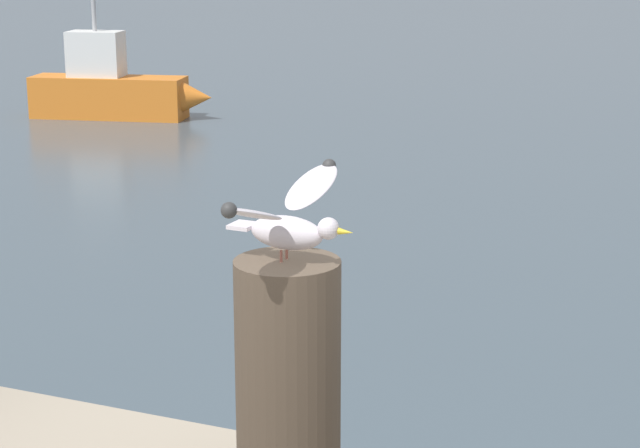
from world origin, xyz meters
name	(u,v)px	position (x,y,z in m)	size (l,w,h in m)	color
mooring_post	(288,381)	(0.37, -0.35, 2.12)	(0.32, 0.32, 0.75)	#382D23
seagull	(288,219)	(0.38, -0.35, 2.62)	(0.39, 0.67, 0.24)	#C67360
boat_orange	(118,88)	(-9.85, 14.59, 0.56)	(3.51, 1.51, 3.95)	orange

